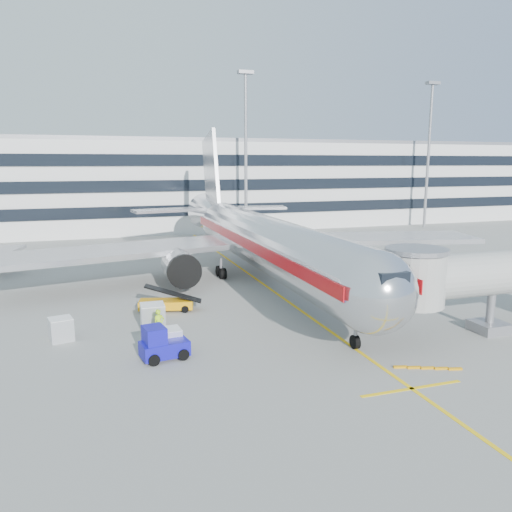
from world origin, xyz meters
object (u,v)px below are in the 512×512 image
object	(u,v)px
baggage_tug	(161,345)
cargo_container_front	(153,316)
main_jet	(258,238)
belt_loader	(166,303)
cargo_container_right	(61,329)
ramp_worker	(159,324)
cargo_container_left	(170,340)

from	to	relation	value
baggage_tug	cargo_container_front	world-z (taller)	baggage_tug
main_jet	cargo_container_front	size ratio (longest dim) A/B	29.07
belt_loader	cargo_container_front	bearing A→B (deg)	-110.59
belt_loader	cargo_container_right	size ratio (longest dim) A/B	2.65
main_jet	cargo_container_front	world-z (taller)	main_jet
ramp_worker	baggage_tug	bearing A→B (deg)	-112.66
cargo_container_left	cargo_container_right	bearing A→B (deg)	147.34
belt_loader	baggage_tug	world-z (taller)	belt_loader
cargo_container_left	cargo_container_front	size ratio (longest dim) A/B	0.85
baggage_tug	cargo_container_left	xyz separation A→B (m)	(0.65, 1.15, -0.17)
belt_loader	cargo_container_right	world-z (taller)	belt_loader
cargo_container_left	cargo_container_right	world-z (taller)	cargo_container_right
main_jet	belt_loader	bearing A→B (deg)	-143.05
main_jet	cargo_container_right	xyz separation A→B (m)	(-17.77, -12.30, -3.47)
main_jet	cargo_container_front	distance (m)	16.88
cargo_container_left	cargo_container_right	size ratio (longest dim) A/B	0.86
baggage_tug	ramp_worker	world-z (taller)	baggage_tug
cargo_container_front	ramp_worker	world-z (taller)	ramp_worker
baggage_tug	cargo_container_right	distance (m)	7.96
cargo_container_front	cargo_container_left	bearing A→B (deg)	-84.27
cargo_container_left	ramp_worker	world-z (taller)	ramp_worker
cargo_container_right	cargo_container_front	bearing A→B (deg)	5.76
cargo_container_left	ramp_worker	size ratio (longest dim) A/B	0.74
belt_loader	main_jet	bearing A→B (deg)	36.95
cargo_container_right	baggage_tug	bearing A→B (deg)	-42.19
cargo_container_front	ramp_worker	xyz separation A→B (m)	(0.17, -2.31, 0.13)
baggage_tug	ramp_worker	size ratio (longest dim) A/B	1.50
baggage_tug	cargo_container_front	distance (m)	5.96
baggage_tug	cargo_container_left	size ratio (longest dim) A/B	2.04
baggage_tug	ramp_worker	xyz separation A→B (m)	(0.33, 3.65, 0.10)
main_jet	ramp_worker	xyz separation A→B (m)	(-11.54, -14.00, -3.23)
belt_loader	cargo_container_left	world-z (taller)	belt_loader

